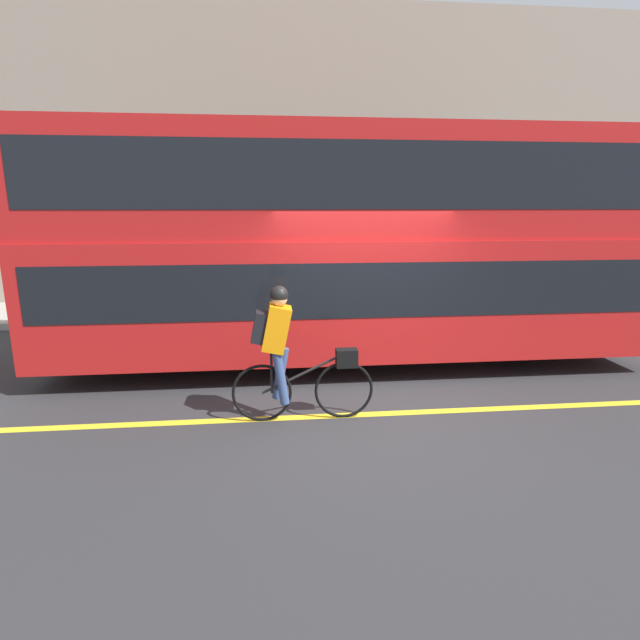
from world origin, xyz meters
TOP-DOWN VIEW (x-y plane):
  - ground_plane at (0.00, 0.00)m, footprint 80.00×80.00m
  - road_center_line at (0.00, -0.08)m, footprint 50.00×0.14m
  - sidewalk_curb at (0.00, 6.21)m, footprint 60.00×2.47m
  - building_facade at (0.00, 7.59)m, footprint 60.00×0.30m
  - bus at (-0.03, 2.16)m, footprint 9.40×2.54m
  - cyclist_on_bike at (-1.11, -0.14)m, footprint 1.73×0.32m
  - trash_bin at (2.42, 6.08)m, footprint 0.45×0.45m
  - street_sign_post at (-1.33, 6.08)m, footprint 0.36×0.09m

SIDE VIEW (x-z plane):
  - ground_plane at x=0.00m, z-range 0.00..0.00m
  - road_center_line at x=0.00m, z-range 0.00..0.01m
  - sidewalk_curb at x=0.00m, z-range 0.00..0.15m
  - trash_bin at x=2.42m, z-range 0.15..0.96m
  - cyclist_on_bike at x=-1.11m, z-range 0.06..1.73m
  - street_sign_post at x=-1.33m, z-range 0.30..2.81m
  - bus at x=-0.03m, z-range 0.21..3.91m
  - building_facade at x=0.00m, z-range 0.00..7.45m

